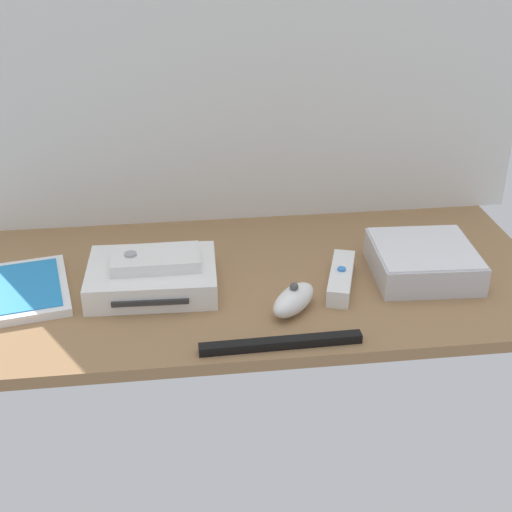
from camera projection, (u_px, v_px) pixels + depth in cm
name	position (u px, v px, depth cm)	size (l,w,h in cm)	color
ground_plane	(256.00, 282.00, 122.68)	(100.00, 48.00, 2.00)	#936D47
back_wall	(239.00, 56.00, 128.76)	(110.00, 1.20, 64.00)	silver
game_console	(152.00, 277.00, 117.68)	(21.55, 17.07, 4.40)	white
mini_computer	(423.00, 261.00, 121.74)	(17.84, 17.84, 5.30)	silver
game_case	(25.00, 290.00, 116.85)	(16.93, 21.22, 1.56)	white
remote_wand	(341.00, 278.00, 118.75)	(7.93, 15.19, 3.40)	white
remote_nunchuk	(294.00, 300.00, 111.60)	(9.82, 10.47, 5.10)	white
remote_classic_pad	(156.00, 259.00, 116.36)	(14.44, 8.06, 2.40)	white
sensor_bar	(281.00, 343.00, 103.47)	(24.00, 1.80, 1.40)	black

